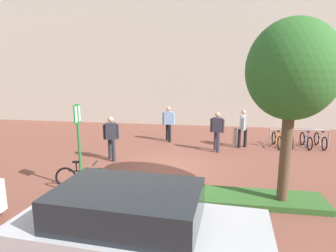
{
  "coord_description": "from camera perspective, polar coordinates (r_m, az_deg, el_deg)",
  "views": [
    {
      "loc": [
        1.51,
        -9.57,
        3.47
      ],
      "look_at": [
        -0.26,
        1.47,
        1.25
      ],
      "focal_mm": 30.36,
      "sensor_mm": 36.0,
      "label": 1
    }
  ],
  "objects": [
    {
      "name": "ground_plane",
      "position": [
        10.29,
        0.13,
        -8.48
      ],
      "size": [
        60.0,
        60.0,
        0.0
      ],
      "primitive_type": "plane",
      "color": "brown"
    },
    {
      "name": "building_facade",
      "position": [
        18.49,
        4.56,
        15.93
      ],
      "size": [
        28.0,
        1.2,
        10.0
      ],
      "primitive_type": "cube",
      "color": "beige",
      "rests_on": "ground"
    },
    {
      "name": "planter_strip",
      "position": [
        8.1,
        4.69,
        -13.55
      ],
      "size": [
        7.0,
        1.1,
        0.16
      ],
      "primitive_type": "cube",
      "color": "#336028",
      "rests_on": "ground"
    },
    {
      "name": "tree_sidewalk",
      "position": [
        7.48,
        23.72,
        10.04
      ],
      "size": [
        2.2,
        2.2,
        4.68
      ],
      "color": "brown",
      "rests_on": "ground"
    },
    {
      "name": "parking_sign_post",
      "position": [
        8.44,
        -17.52,
        -1.72
      ],
      "size": [
        0.08,
        0.36,
        2.54
      ],
      "color": "#2D7238",
      "rests_on": "ground"
    },
    {
      "name": "bike_at_sign",
      "position": [
        8.86,
        -16.66,
        -9.9
      ],
      "size": [
        1.68,
        0.42,
        0.86
      ],
      "color": "black",
      "rests_on": "ground"
    },
    {
      "name": "bike_rack_cluster",
      "position": [
        14.22,
        24.74,
        -2.52
      ],
      "size": [
        2.65,
        1.75,
        0.83
      ],
      "color": "#99999E",
      "rests_on": "ground"
    },
    {
      "name": "bollard_steel",
      "position": [
        13.29,
        13.24,
        -2.22
      ],
      "size": [
        0.16,
        0.16,
        0.9
      ],
      "primitive_type": "cylinder",
      "color": "#ADADB2",
      "rests_on": "ground"
    },
    {
      "name": "person_suited_dark",
      "position": [
        11.16,
        -11.34,
        -1.88
      ],
      "size": [
        0.59,
        0.43,
        1.72
      ],
      "color": "#2D2D38",
      "rests_on": "ground"
    },
    {
      "name": "person_suited_navy",
      "position": [
        12.32,
        9.83,
        -0.59
      ],
      "size": [
        0.6,
        0.48,
        1.72
      ],
      "color": "#383342",
      "rests_on": "ground"
    },
    {
      "name": "person_shirt_white",
      "position": [
        13.89,
        0.08,
        0.91
      ],
      "size": [
        0.61,
        0.47,
        1.72
      ],
      "color": "black",
      "rests_on": "ground"
    },
    {
      "name": "person_shirt_blue",
      "position": [
        13.2,
        14.8,
        -0.02
      ],
      "size": [
        0.43,
        0.61,
        1.72
      ],
      "color": "black",
      "rests_on": "ground"
    },
    {
      "name": "car_silver_sedan",
      "position": [
        5.17,
        -6.26,
        -20.51
      ],
      "size": [
        4.41,
        2.26,
        1.54
      ],
      "color": "#B7B7BC",
      "rests_on": "ground"
    }
  ]
}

